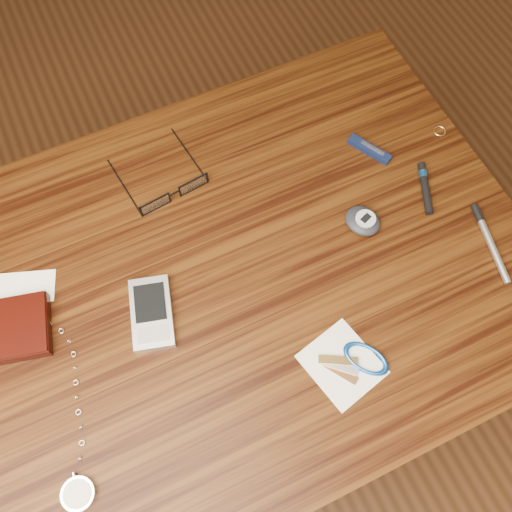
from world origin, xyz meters
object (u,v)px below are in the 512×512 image
object	(u,v)px
eyeglasses	(172,191)
silver_pen	(488,237)
pocket_watch	(76,483)
desk	(219,305)
pda_phone	(152,313)
pedometer	(363,221)
notepad_keys	(355,361)
pocket_knife	(369,149)
wallet_and_card	(9,329)

from	to	relation	value
eyeglasses	silver_pen	distance (m)	0.51
pocket_watch	silver_pen	xyz separation A→B (m)	(0.70, 0.07, -0.00)
desk	pda_phone	world-z (taller)	pda_phone
pedometer	notepad_keys	xyz separation A→B (m)	(-0.12, -0.19, -0.01)
pocket_watch	pda_phone	size ratio (longest dim) A/B	2.81
eyeglasses	notepad_keys	xyz separation A→B (m)	(0.13, -0.37, -0.01)
desk	notepad_keys	bearing A→B (deg)	-56.30
pda_phone	silver_pen	world-z (taller)	pda_phone
notepad_keys	silver_pen	bearing A→B (deg)	16.41
pedometer	pocket_knife	world-z (taller)	pedometer
pocket_knife	pocket_watch	bearing A→B (deg)	-154.21
desk	pocket_knife	world-z (taller)	pocket_knife
desk	notepad_keys	distance (m)	0.26
pedometer	pocket_knife	size ratio (longest dim) A/B	0.93
wallet_and_card	eyeglasses	world-z (taller)	eyeglasses
eyeglasses	notepad_keys	distance (m)	0.40
wallet_and_card	pedometer	xyz separation A→B (m)	(0.56, -0.06, -0.00)
pocket_knife	silver_pen	size ratio (longest dim) A/B	0.56
eyeglasses	pocket_knife	world-z (taller)	eyeglasses
silver_pen	pedometer	bearing A→B (deg)	147.21
notepad_keys	eyeglasses	bearing A→B (deg)	109.78
pedometer	eyeglasses	bearing A→B (deg)	145.03
pocket_watch	desk	bearing A→B (deg)	33.67
eyeglasses	pocket_watch	xyz separation A→B (m)	(-0.28, -0.36, -0.01)
pedometer	silver_pen	size ratio (longest dim) A/B	0.53
desk	pocket_watch	distance (m)	0.35
eyeglasses	silver_pen	size ratio (longest dim) A/B	1.03
desk	pda_phone	size ratio (longest dim) A/B	8.09
pocket_watch	eyeglasses	bearing A→B (deg)	52.07
notepad_keys	pda_phone	bearing A→B (deg)	141.28
pocket_watch	pda_phone	xyz separation A→B (m)	(0.17, 0.18, 0.00)
notepad_keys	silver_pen	xyz separation A→B (m)	(0.29, 0.09, 0.00)
silver_pen	wallet_and_card	bearing A→B (deg)	166.80
desk	pocket_knife	bearing A→B (deg)	18.31
wallet_and_card	pda_phone	xyz separation A→B (m)	(0.20, -0.06, -0.00)
wallet_and_card	notepad_keys	size ratio (longest dim) A/B	1.24
eyeglasses	pda_phone	size ratio (longest dim) A/B	1.16
pda_phone	wallet_and_card	bearing A→B (deg)	162.06
eyeglasses	pocket_knife	size ratio (longest dim) A/B	1.82
wallet_and_card	pda_phone	size ratio (longest dim) A/B	1.30
pocket_watch	pedometer	xyz separation A→B (m)	(0.54, 0.18, 0.00)
pedometer	pocket_watch	bearing A→B (deg)	-161.43
desk	pocket_knife	size ratio (longest dim) A/B	12.76
eyeglasses	pocket_knife	distance (m)	0.34
silver_pen	eyeglasses	bearing A→B (deg)	145.88
desk	pocket_knife	xyz separation A→B (m)	(0.34, 0.11, 0.11)
wallet_and_card	pocket_watch	distance (m)	0.24
desk	pedometer	xyz separation A→B (m)	(0.26, -0.01, 0.11)
pda_phone	silver_pen	xyz separation A→B (m)	(0.53, -0.11, -0.00)
notepad_keys	silver_pen	world-z (taller)	silver_pen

